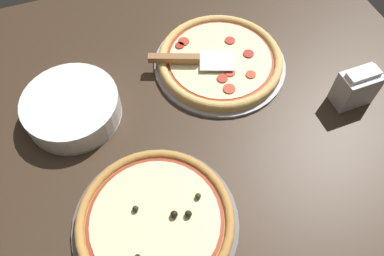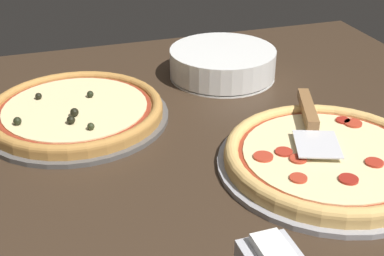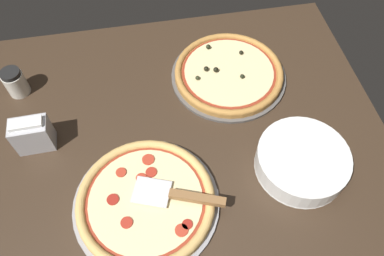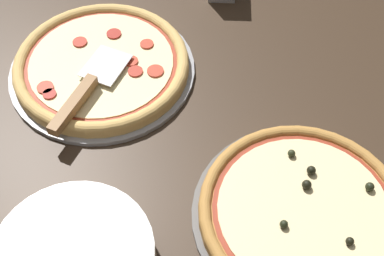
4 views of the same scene
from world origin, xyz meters
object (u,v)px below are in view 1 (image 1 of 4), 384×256
(pizza_back, at_px, (155,221))
(plate_stack, at_px, (72,107))
(serving_spatula, at_px, (183,59))
(napkin_holder, at_px, (356,88))
(pizza_front, at_px, (220,60))

(pizza_back, xyz_separation_m, plate_stack, (0.12, -0.37, 0.01))
(serving_spatula, xyz_separation_m, napkin_holder, (-0.41, 0.27, 0.01))
(serving_spatula, distance_m, plate_stack, 0.34)
(pizza_front, distance_m, pizza_back, 0.52)
(plate_stack, bearing_deg, napkin_holder, 164.01)
(plate_stack, bearing_deg, serving_spatula, -170.96)
(plate_stack, bearing_deg, pizza_front, -175.65)
(serving_spatula, bearing_deg, napkin_holder, 146.80)
(pizza_front, relative_size, napkin_holder, 3.19)
(pizza_back, height_order, serving_spatula, serving_spatula)
(serving_spatula, relative_size, plate_stack, 0.96)
(pizza_back, height_order, plate_stack, plate_stack)
(serving_spatula, bearing_deg, pizza_front, 169.90)
(pizza_back, relative_size, plate_stack, 1.41)
(serving_spatula, bearing_deg, plate_stack, 9.04)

